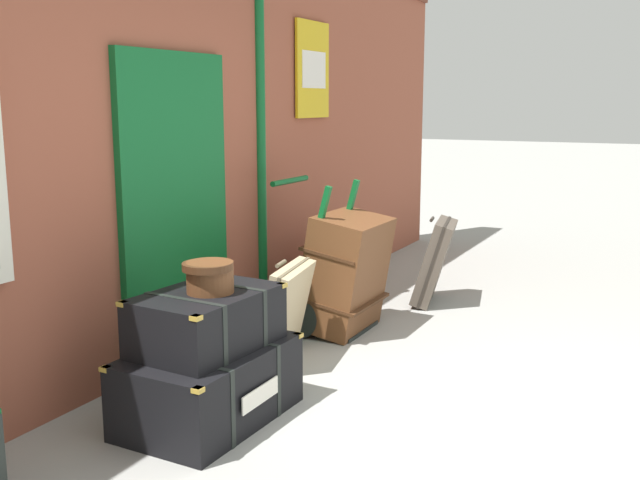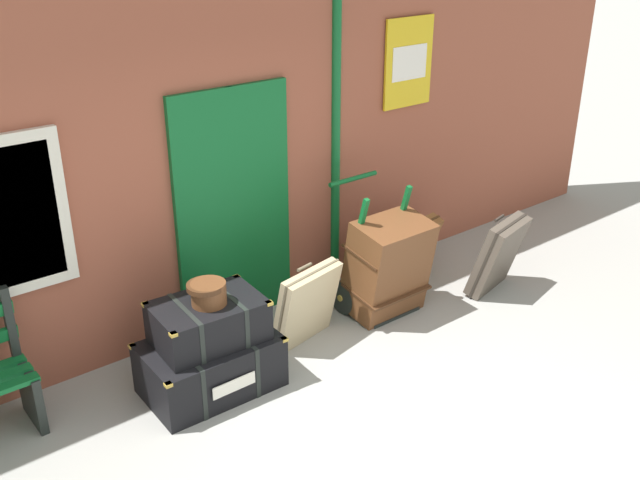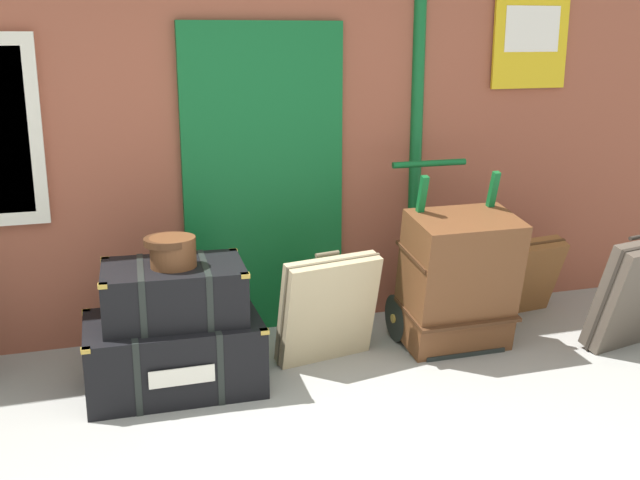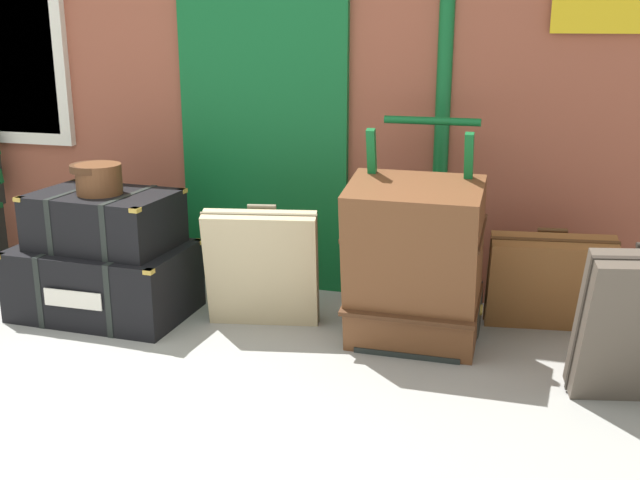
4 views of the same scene
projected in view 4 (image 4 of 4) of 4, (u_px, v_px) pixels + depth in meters
brick_facade at (247, 37)px, 4.87m from camera, size 10.40×0.35×3.20m
steamer_trunk_base at (105, 280)px, 4.54m from camera, size 1.03×0.68×0.43m
steamer_trunk_middle at (105, 220)px, 4.45m from camera, size 0.84×0.60×0.33m
round_hatbox at (98, 177)px, 4.35m from camera, size 0.29×0.28×0.17m
porters_trolley at (418, 289)px, 4.22m from camera, size 0.71×0.67×1.18m
large_brown_trunk at (414, 264)px, 4.00m from camera, size 0.70×0.57×0.94m
suitcase_beige at (262, 268)px, 4.31m from camera, size 0.67×0.39×0.72m
suitcase_cream at (548, 282)px, 4.25m from camera, size 0.70×0.42×0.60m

